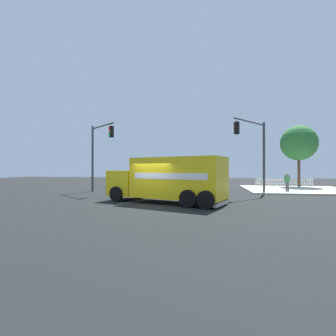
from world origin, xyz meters
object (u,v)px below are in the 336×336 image
at_px(traffic_light_primary, 98,148).
at_px(traffic_light_secondary, 255,145).
at_px(shade_tree_near, 299,143).
at_px(delivery_truck, 168,179).
at_px(pedestrian_near_corner, 287,180).

bearing_deg(traffic_light_primary, traffic_light_secondary, -179.54).
height_order(traffic_light_primary, shade_tree_near, shade_tree_near).
xyz_separation_m(delivery_truck, traffic_light_primary, (7.64, -5.98, 2.65)).
height_order(pedestrian_near_corner, shade_tree_near, shade_tree_near).
height_order(traffic_light_secondary, pedestrian_near_corner, traffic_light_secondary).
distance_m(traffic_light_primary, pedestrian_near_corner, 17.89).
relative_size(traffic_light_primary, pedestrian_near_corner, 3.72).
xyz_separation_m(delivery_truck, pedestrian_near_corner, (-9.73, -9.00, -0.39)).
xyz_separation_m(delivery_truck, shade_tree_near, (-12.95, -15.76, 3.75)).
height_order(delivery_truck, traffic_light_primary, traffic_light_primary).
bearing_deg(pedestrian_near_corner, delivery_truck, 42.77).
bearing_deg(traffic_light_primary, delivery_truck, 141.96).
relative_size(delivery_truck, shade_tree_near, 1.14).
relative_size(delivery_truck, pedestrian_near_corner, 4.81).
bearing_deg(traffic_light_secondary, pedestrian_near_corner, -138.94).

